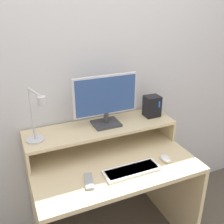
{
  "coord_description": "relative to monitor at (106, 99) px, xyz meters",
  "views": [
    {
      "loc": [
        -0.6,
        -1.03,
        1.76
      ],
      "look_at": [
        0.02,
        0.38,
        1.09
      ],
      "focal_mm": 42.0,
      "sensor_mm": 36.0,
      "label": 1
    }
  ],
  "objects": [
    {
      "name": "wall_back",
      "position": [
        -0.04,
        0.18,
        0.14
      ],
      "size": [
        6.0,
        0.05,
        2.5
      ],
      "color": "silver",
      "rests_on": "ground_plane"
    },
    {
      "name": "monitor_shelf",
      "position": [
        -0.04,
        -0.01,
        -0.22
      ],
      "size": [
        1.09,
        0.31,
        0.17
      ],
      "color": "beige",
      "rests_on": "desk"
    },
    {
      "name": "keyboard",
      "position": [
        0.02,
        -0.38,
        -0.35
      ],
      "size": [
        0.37,
        0.13,
        0.02
      ],
      "color": "white",
      "rests_on": "desk"
    },
    {
      "name": "desk",
      "position": [
        -0.04,
        -0.2,
        -0.59
      ],
      "size": [
        1.09,
        0.7,
        0.75
      ],
      "color": "beige",
      "rests_on": "ground_plane"
    },
    {
      "name": "router_dock",
      "position": [
        0.38,
        -0.0,
        -0.11
      ],
      "size": [
        0.12,
        0.1,
        0.16
      ],
      "color": "black",
      "rests_on": "monitor_shelf"
    },
    {
      "name": "desk_lamp",
      "position": [
        -0.49,
        -0.09,
        -0.04
      ],
      "size": [
        0.13,
        0.26,
        0.36
      ],
      "color": "silver",
      "rests_on": "monitor_shelf"
    },
    {
      "name": "mouse",
      "position": [
        0.29,
        -0.36,
        -0.35
      ],
      "size": [
        0.06,
        0.09,
        0.03
      ],
      "color": "white",
      "rests_on": "desk"
    },
    {
      "name": "monitor",
      "position": [
        0.0,
        0.0,
        0.0
      ],
      "size": [
        0.47,
        0.16,
        0.37
      ],
      "color": "#38383D",
      "rests_on": "monitor_shelf"
    },
    {
      "name": "remote_control",
      "position": [
        -0.26,
        -0.37,
        -0.35
      ],
      "size": [
        0.08,
        0.15,
        0.02
      ],
      "color": "#99999E",
      "rests_on": "desk"
    }
  ]
}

